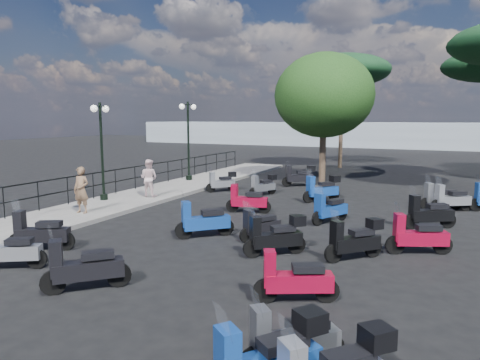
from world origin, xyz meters
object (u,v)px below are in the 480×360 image
at_px(scooter_1, 9,251).
at_px(scooter_18, 329,209).
at_px(woman, 81,190).
at_px(scooter_14, 355,240).
at_px(scooter_4, 222,182).
at_px(scooter_9, 260,226).
at_px(scooter_3, 247,200).
at_px(broadleaf_tree, 324,96).
at_px(scooter_23, 418,236).
at_px(scooter_20, 451,199).
at_px(scooter_12, 291,342).
at_px(pedestrian_far, 149,178).
at_px(scooter_15, 322,189).
at_px(scooter_13, 276,236).
at_px(lamp_post_2, 188,136).
at_px(scooter_2, 40,233).
at_px(scooter_7, 84,268).
at_px(scooter_17, 294,280).
at_px(scooter_19, 429,214).
at_px(lamp_post_1, 102,145).
at_px(scooter_25, 440,198).
at_px(scooter_5, 263,186).
at_px(scooter_10, 299,176).
at_px(scooter_8, 203,221).
at_px(pine_2, 343,71).

xyz_separation_m(scooter_1, scooter_18, (5.70, 7.69, 0.02)).
height_order(woman, scooter_14, woman).
bearing_deg(woman, scooter_4, 67.64).
bearing_deg(scooter_9, scooter_3, -29.23).
bearing_deg(broadleaf_tree, scooter_23, -64.57).
bearing_deg(scooter_14, scooter_20, -64.37).
relative_size(scooter_12, scooter_23, 0.79).
height_order(pedestrian_far, scooter_15, pedestrian_far).
height_order(scooter_4, scooter_13, scooter_13).
height_order(lamp_post_2, broadleaf_tree, broadleaf_tree).
bearing_deg(scooter_2, scooter_3, -53.04).
height_order(scooter_13, scooter_14, scooter_13).
bearing_deg(scooter_14, scooter_2, 62.88).
height_order(scooter_12, scooter_23, scooter_23).
bearing_deg(scooter_7, woman, 1.05).
distance_m(scooter_17, scooter_20, 10.74).
bearing_deg(scooter_4, scooter_18, -172.74).
height_order(scooter_4, scooter_18, scooter_18).
bearing_deg(scooter_15, scooter_14, 151.11).
relative_size(scooter_4, scooter_12, 1.01).
xyz_separation_m(pedestrian_far, scooter_23, (10.99, -3.13, -0.49)).
height_order(lamp_post_2, scooter_19, lamp_post_2).
bearing_deg(lamp_post_1, scooter_17, -43.31).
height_order(woman, scooter_15, woman).
bearing_deg(lamp_post_1, scooter_2, -74.96).
bearing_deg(scooter_25, scooter_20, -145.76).
bearing_deg(scooter_1, scooter_15, -52.28).
relative_size(scooter_5, scooter_15, 0.96).
relative_size(scooter_18, scooter_25, 1.04).
xyz_separation_m(scooter_10, scooter_14, (4.82, -10.66, -0.04)).
bearing_deg(scooter_23, scooter_14, 105.31).
xyz_separation_m(scooter_10, scooter_25, (6.71, -3.19, -0.07)).
bearing_deg(scooter_10, scooter_5, 132.95).
bearing_deg(scooter_10, scooter_8, 146.83).
distance_m(scooter_7, scooter_12, 4.82).
bearing_deg(scooter_17, woman, 41.74).
height_order(woman, pine_2, pine_2).
bearing_deg(scooter_3, scooter_7, 166.81).
xyz_separation_m(scooter_13, scooter_23, (3.30, 1.70, -0.03)).
bearing_deg(scooter_18, scooter_23, 167.88).
height_order(scooter_7, pine_2, pine_2).
relative_size(scooter_18, scooter_20, 1.07).
relative_size(scooter_5, scooter_10, 0.91).
relative_size(scooter_4, scooter_20, 0.88).
height_order(scooter_17, scooter_25, scooter_25).
bearing_deg(pine_2, scooter_1, -95.72).
relative_size(lamp_post_2, scooter_8, 2.98).
height_order(pedestrian_far, scooter_13, pedestrian_far).
height_order(lamp_post_2, scooter_13, lamp_post_2).
xyz_separation_m(scooter_7, pine_2, (-0.12, 24.49, 6.31)).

